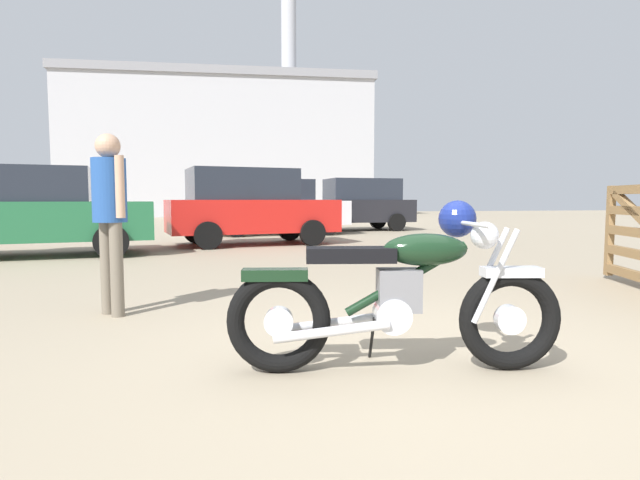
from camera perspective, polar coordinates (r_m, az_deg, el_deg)
The scene contains 8 objects.
ground_plane at distance 3.49m, azimuth 10.72°, elevation -13.29°, with size 80.00×80.00×0.00m, color gray.
vintage_motorcycle at distance 3.21m, azimuth 9.34°, elevation -5.80°, with size 2.06×0.73×1.07m.
bystander at distance 5.01m, azimuth -22.54°, elevation 3.68°, with size 0.31×0.38×1.66m.
pale_sedan_back at distance 10.89m, azimuth -29.51°, elevation 2.76°, with size 4.40×2.37×1.67m.
red_hatchback_near at distance 15.60m, azimuth -4.80°, elevation 3.70°, with size 4.27×2.07×1.67m.
blue_hatchback_right at distance 12.12m, azimuth -7.97°, elevation 3.81°, with size 4.12×2.30×1.78m.
dark_sedan_left at distance 17.66m, azimuth 4.21°, elevation 4.07°, with size 3.99×1.99×1.78m.
industrial_building at distance 38.39m, azimuth -10.67°, elevation 9.75°, with size 20.54×15.41×20.45m.
Camera 1 is at (-1.35, -3.04, 1.07)m, focal length 28.50 mm.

